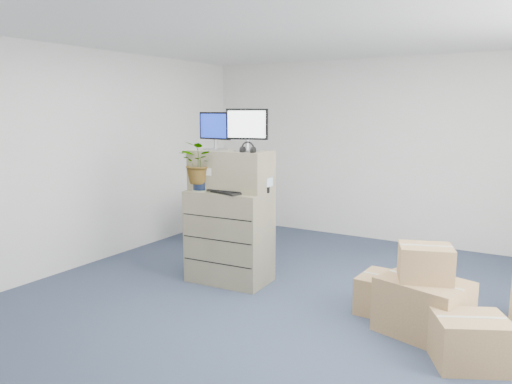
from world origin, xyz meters
TOP-DOWN VIEW (x-y plane):
  - ground at (0.00, 0.00)m, footprint 7.00×7.00m
  - wall_back at (0.00, 3.51)m, footprint 6.00×0.02m
  - filing_cabinet_lower at (-1.01, 0.68)m, footprint 0.96×0.62m
  - filing_cabinet_upper at (-1.01, 0.73)m, footprint 0.96×0.51m
  - monitor_left at (-1.21, 0.70)m, footprint 0.45×0.19m
  - monitor_right at (-0.78, 0.71)m, footprint 0.48×0.24m
  - headphones at (-0.69, 0.59)m, footprint 0.16×0.03m
  - keyboard at (-0.97, 0.55)m, footprint 0.52×0.33m
  - mouse at (-0.69, 0.62)m, footprint 0.12×0.09m
  - water_bottle at (-0.96, 0.70)m, footprint 0.07×0.07m
  - phone_dock at (-1.08, 0.69)m, footprint 0.07×0.06m
  - external_drive at (-0.66, 0.80)m, footprint 0.27×0.24m
  - tissue_box at (-0.67, 0.82)m, footprint 0.26×0.13m
  - potted_plant at (-1.29, 0.51)m, footprint 0.54×0.57m
  - office_chair at (-1.93, 2.07)m, footprint 1.04×1.01m
  - cardboard_boxes at (1.62, 0.58)m, footprint 2.18×1.72m

SIDE VIEW (x-z plane):
  - ground at x=0.00m, z-range 0.00..0.00m
  - cardboard_boxes at x=1.62m, z-range -0.14..0.69m
  - office_chair at x=-1.93m, z-range 0.00..0.82m
  - filing_cabinet_lower at x=-1.01m, z-range 0.00..1.09m
  - keyboard at x=-0.97m, z-range 1.09..1.11m
  - mouse at x=-0.69m, z-range 1.09..1.13m
  - external_drive at x=-0.66m, z-range 1.09..1.16m
  - phone_dock at x=-1.08m, z-range 1.06..1.22m
  - tissue_box at x=-0.67m, z-range 1.16..1.25m
  - water_bottle at x=-0.96m, z-range 1.09..1.33m
  - filing_cabinet_upper at x=-1.01m, z-range 1.09..1.55m
  - potted_plant at x=-1.29m, z-range 1.12..1.59m
  - wall_back at x=0.00m, z-range 0.00..2.80m
  - headphones at x=-0.69m, z-range 1.52..1.68m
  - monitor_left at x=-1.21m, z-range 1.58..2.02m
  - monitor_right at x=-0.78m, z-range 1.58..2.06m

